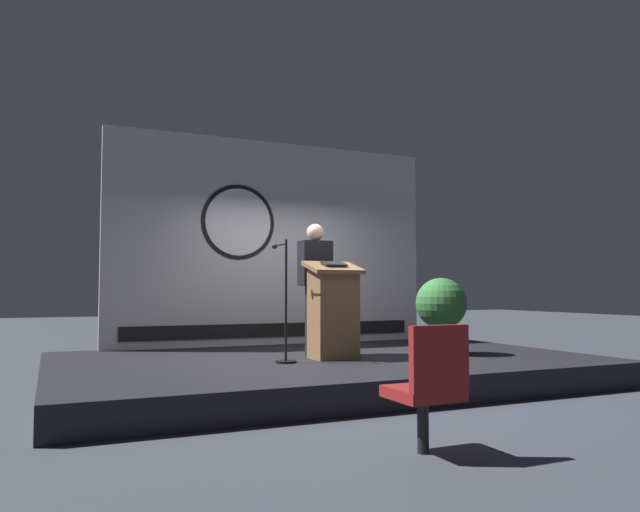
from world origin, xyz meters
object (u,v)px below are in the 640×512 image
at_px(podium, 334,311).
at_px(audience_chair_left, 429,382).
at_px(microphone_stand, 284,319).
at_px(potted_plant, 441,308).
at_px(speaker_person, 315,288).

xyz_separation_m(podium, audience_chair_left, (-0.75, -3.09, -0.38)).
relative_size(podium, microphone_stand, 0.84).
distance_m(potted_plant, audience_chair_left, 3.72).
height_order(microphone_stand, audience_chair_left, microphone_stand).
height_order(potted_plant, audience_chair_left, potted_plant).
bearing_deg(audience_chair_left, potted_plant, 53.14).
xyz_separation_m(speaker_person, audience_chair_left, (-0.72, -3.57, -0.66)).
distance_m(speaker_person, potted_plant, 1.64).
distance_m(speaker_person, audience_chair_left, 3.70).
height_order(microphone_stand, potted_plant, microphone_stand).
bearing_deg(podium, audience_chair_left, -103.61).
xyz_separation_m(microphone_stand, potted_plant, (2.14, -0.03, 0.10)).
bearing_deg(potted_plant, speaker_person, 158.07).
distance_m(microphone_stand, potted_plant, 2.15).
xyz_separation_m(speaker_person, microphone_stand, (-0.64, -0.57, -0.36)).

